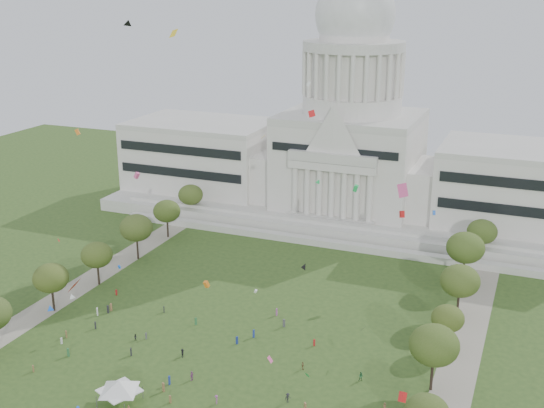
# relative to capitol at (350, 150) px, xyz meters

# --- Properties ---
(ground) EXTENTS (400.00, 400.00, 0.00)m
(ground) POSITION_rel_capitol_xyz_m (0.00, -113.59, -22.30)
(ground) COLOR #304B1D
(ground) RESTS_ON ground
(capitol) EXTENTS (160.00, 64.50, 91.30)m
(capitol) POSITION_rel_capitol_xyz_m (0.00, 0.00, 0.00)
(capitol) COLOR beige
(capitol) RESTS_ON ground
(path_left) EXTENTS (8.00, 160.00, 0.04)m
(path_left) POSITION_rel_capitol_xyz_m (-48.00, -83.59, -22.28)
(path_left) COLOR gray
(path_left) RESTS_ON ground
(path_right) EXTENTS (8.00, 160.00, 0.04)m
(path_right) POSITION_rel_capitol_xyz_m (48.00, -83.59, -22.28)
(path_right) COLOR gray
(path_right) RESTS_ON ground
(row_tree_l_2) EXTENTS (8.42, 8.42, 11.97)m
(row_tree_l_2) POSITION_rel_capitol_xyz_m (-45.04, -96.29, -13.79)
(row_tree_l_2) COLOR black
(row_tree_l_2) RESTS_ON ground
(row_tree_r_2) EXTENTS (9.55, 9.55, 13.58)m
(row_tree_r_2) POSITION_rel_capitol_xyz_m (44.17, -96.15, -12.64)
(row_tree_r_2) COLOR black
(row_tree_r_2) RESTS_ON ground
(row_tree_l_3) EXTENTS (8.12, 8.12, 11.55)m
(row_tree_l_3) POSITION_rel_capitol_xyz_m (-44.09, -79.67, -14.09)
(row_tree_l_3) COLOR black
(row_tree_l_3) RESTS_ON ground
(row_tree_r_3) EXTENTS (7.01, 7.01, 9.98)m
(row_tree_r_3) POSITION_rel_capitol_xyz_m (44.40, -79.10, -15.21)
(row_tree_r_3) COLOR black
(row_tree_r_3) RESTS_ON ground
(row_tree_l_4) EXTENTS (9.29, 9.29, 13.21)m
(row_tree_l_4) POSITION_rel_capitol_xyz_m (-44.08, -61.17, -12.90)
(row_tree_l_4) COLOR black
(row_tree_l_4) RESTS_ON ground
(row_tree_r_4) EXTENTS (9.19, 9.19, 13.06)m
(row_tree_r_4) POSITION_rel_capitol_xyz_m (44.76, -63.55, -13.01)
(row_tree_r_4) COLOR black
(row_tree_r_4) RESTS_ON ground
(row_tree_l_5) EXTENTS (8.33, 8.33, 11.85)m
(row_tree_l_5) POSITION_rel_capitol_xyz_m (-45.22, -42.58, -13.88)
(row_tree_l_5) COLOR black
(row_tree_l_5) RESTS_ON ground
(row_tree_r_5) EXTENTS (9.82, 9.82, 13.96)m
(row_tree_r_5) POSITION_rel_capitol_xyz_m (43.49, -43.40, -12.37)
(row_tree_r_5) COLOR black
(row_tree_r_5) RESTS_ON ground
(row_tree_l_6) EXTENTS (8.19, 8.19, 11.64)m
(row_tree_l_6) POSITION_rel_capitol_xyz_m (-46.87, -24.45, -14.02)
(row_tree_l_6) COLOR black
(row_tree_l_6) RESTS_ON ground
(row_tree_r_6) EXTENTS (8.42, 8.42, 11.97)m
(row_tree_r_6) POSITION_rel_capitol_xyz_m (45.96, -25.46, -13.79)
(row_tree_r_6) COLOR black
(row_tree_r_6) RESTS_ON ground
(event_tent) EXTENTS (11.94, 11.94, 5.07)m
(event_tent) POSITION_rel_capitol_xyz_m (-8.62, -122.52, -18.36)
(event_tent) COLOR #4C4C4C
(event_tent) RESTS_ON ground
(person_0) EXTENTS (0.91, 0.81, 1.56)m
(person_0) POSITION_rel_capitol_xyz_m (37.44, -106.04, -21.51)
(person_0) COLOR olive
(person_0) RESTS_ON ground
(person_2) EXTENTS (1.03, 0.76, 1.92)m
(person_2) POSITION_rel_capitol_xyz_m (30.92, -98.18, -21.34)
(person_2) COLOR #33723F
(person_2) RESTS_ON ground
(person_3) EXTENTS (0.98, 1.30, 1.80)m
(person_3) POSITION_rel_capitol_xyz_m (7.94, -115.76, -21.40)
(person_3) COLOR #994C8C
(person_3) RESTS_ON ground
(person_4) EXTENTS (0.66, 1.18, 1.98)m
(person_4) POSITION_rel_capitol_xyz_m (-0.07, -110.48, -21.31)
(person_4) COLOR #994C8C
(person_4) RESTS_ON ground
(person_5) EXTENTS (1.29, 1.86, 1.87)m
(person_5) POSITION_rel_capitol_xyz_m (-6.11, -103.42, -21.36)
(person_5) COLOR #26262B
(person_5) RESTS_ON ground
(person_8) EXTENTS (0.81, 0.61, 1.49)m
(person_8) POSITION_rel_capitol_xyz_m (-19.14, -101.11, -21.55)
(person_8) COLOR #26262B
(person_8) RESTS_ON ground
(person_9) EXTENTS (1.29, 1.37, 1.93)m
(person_9) POSITION_rel_capitol_xyz_m (20.10, -110.37, -21.33)
(person_9) COLOR #26262B
(person_9) RESTS_ON ground
(person_10) EXTENTS (0.70, 1.08, 1.71)m
(person_10) POSITION_rel_capitol_xyz_m (18.89, -98.61, -21.44)
(person_10) COLOR olive
(person_10) RESTS_ON ground
(distant_crowd) EXTENTS (60.73, 41.68, 1.94)m
(distant_crowd) POSITION_rel_capitol_xyz_m (-12.67, -99.22, -21.41)
(distant_crowd) COLOR silver
(distant_crowd) RESTS_ON ground
(kite_swarm) EXTENTS (83.55, 103.45, 65.16)m
(kite_swarm) POSITION_rel_capitol_xyz_m (1.80, -105.28, 3.81)
(kite_swarm) COLOR blue
(kite_swarm) RESTS_ON ground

